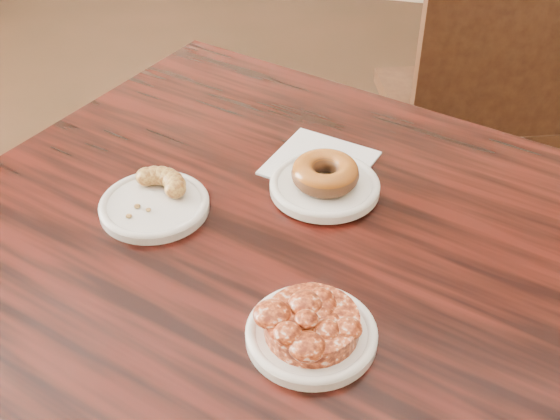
% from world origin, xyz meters
% --- Properties ---
extents(floor, '(5.00, 5.00, 0.00)m').
position_xyz_m(floor, '(0.00, 0.00, 0.00)').
color(floor, black).
rests_on(floor, ground).
extents(cafe_table, '(1.12, 1.12, 0.75)m').
position_xyz_m(cafe_table, '(0.22, -0.23, 0.38)').
color(cafe_table, black).
rests_on(cafe_table, floor).
extents(chair_far, '(0.54, 0.54, 0.90)m').
position_xyz_m(chair_far, '(0.52, 0.72, 0.45)').
color(chair_far, black).
rests_on(chair_far, floor).
extents(napkin, '(0.18, 0.18, 0.00)m').
position_xyz_m(napkin, '(0.28, -0.04, 0.75)').
color(napkin, white).
rests_on(napkin, cafe_table).
extents(plate_donut, '(0.16, 0.16, 0.01)m').
position_xyz_m(plate_donut, '(0.30, -0.11, 0.76)').
color(plate_donut, white).
rests_on(plate_donut, napkin).
extents(plate_cruller, '(0.15, 0.15, 0.01)m').
position_xyz_m(plate_cruller, '(0.07, -0.20, 0.76)').
color(plate_cruller, silver).
rests_on(plate_cruller, cafe_table).
extents(plate_fritter, '(0.15, 0.15, 0.01)m').
position_xyz_m(plate_fritter, '(0.33, -0.39, 0.76)').
color(plate_fritter, white).
rests_on(plate_fritter, cafe_table).
extents(glazed_donut, '(0.10, 0.10, 0.03)m').
position_xyz_m(glazed_donut, '(0.30, -0.11, 0.78)').
color(glazed_donut, brown).
rests_on(glazed_donut, plate_donut).
extents(apple_fritter, '(0.15, 0.15, 0.04)m').
position_xyz_m(apple_fritter, '(0.33, -0.39, 0.78)').
color(apple_fritter, '#411107').
rests_on(apple_fritter, plate_fritter).
extents(cruller_fragment, '(0.10, 0.10, 0.03)m').
position_xyz_m(cruller_fragment, '(0.07, -0.20, 0.78)').
color(cruller_fragment, brown).
rests_on(cruller_fragment, plate_cruller).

